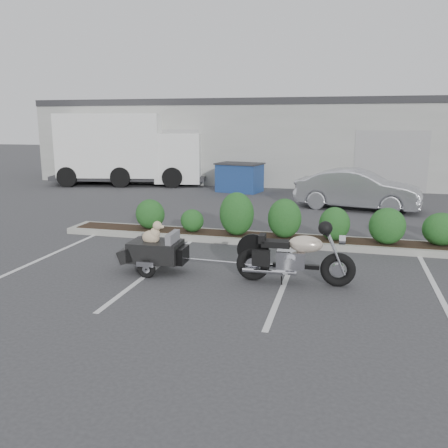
% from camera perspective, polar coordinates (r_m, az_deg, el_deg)
% --- Properties ---
extents(ground, '(90.00, 90.00, 0.00)m').
position_cam_1_polar(ground, '(9.98, 1.03, -5.06)').
color(ground, '#38383A').
rests_on(ground, ground).
extents(planter_kerb, '(12.00, 1.00, 0.15)m').
position_cam_1_polar(planter_kerb, '(11.88, 8.22, -1.97)').
color(planter_kerb, '#9E9E93').
rests_on(planter_kerb, ground).
extents(building, '(26.00, 10.00, 4.00)m').
position_cam_1_polar(building, '(26.37, 9.86, 9.97)').
color(building, '#9EA099').
rests_on(building, ground).
extents(motorcycle, '(2.22, 0.75, 1.27)m').
position_cam_1_polar(motorcycle, '(8.88, 8.48, -3.97)').
color(motorcycle, black).
rests_on(motorcycle, ground).
extents(pet_trailer, '(1.77, 0.98, 1.05)m').
position_cam_1_polar(pet_trailer, '(9.59, -8.30, -3.13)').
color(pet_trailer, black).
rests_on(pet_trailer, ground).
extents(sedan, '(4.35, 2.18, 1.37)m').
position_cam_1_polar(sedan, '(16.87, 15.76, 4.01)').
color(sedan, '#B8B9C0').
rests_on(sedan, ground).
extents(dumpster, '(2.10, 1.64, 1.23)m').
position_cam_1_polar(dumpster, '(20.40, 1.89, 5.65)').
color(dumpster, navy).
rests_on(dumpster, ground).
extents(delivery_truck, '(7.56, 3.75, 3.31)m').
position_cam_1_polar(delivery_truck, '(23.23, -11.29, 8.62)').
color(delivery_truck, white).
rests_on(delivery_truck, ground).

